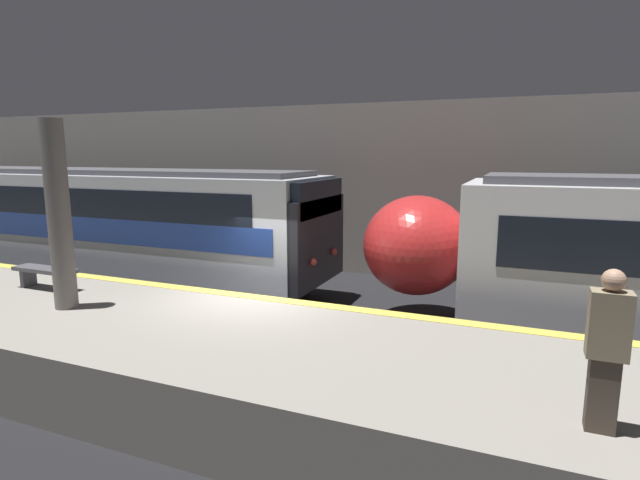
# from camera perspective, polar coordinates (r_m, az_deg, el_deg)

# --- Properties ---
(ground_plane) EXTENTS (120.00, 120.00, 0.00)m
(ground_plane) POSITION_cam_1_polar(r_m,az_deg,el_deg) (10.51, -7.07, -12.13)
(ground_plane) COLOR black
(platform) EXTENTS (40.00, 3.87, 1.13)m
(platform) POSITION_cam_1_polar(r_m,az_deg,el_deg) (8.80, -13.51, -12.90)
(platform) COLOR gray
(platform) RESTS_ON ground
(station_rear_barrier) EXTENTS (50.00, 0.15, 5.49)m
(station_rear_barrier) POSITION_cam_1_polar(r_m,az_deg,el_deg) (16.24, 5.00, 5.67)
(station_rear_barrier) COLOR #9E998E
(station_rear_barrier) RESTS_ON ground
(support_pillar_near) EXTENTS (0.40, 0.40, 3.41)m
(support_pillar_near) POSITION_cam_1_polar(r_m,az_deg,el_deg) (10.07, -27.68, 2.47)
(support_pillar_near) COLOR slate
(support_pillar_near) RESTS_ON platform
(train_boxy) EXTENTS (17.58, 3.04, 3.47)m
(train_boxy) POSITION_cam_1_polar(r_m,az_deg,el_deg) (17.55, -27.20, 1.79)
(train_boxy) COLOR black
(train_boxy) RESTS_ON ground
(person_waiting) EXTENTS (0.38, 0.24, 1.70)m
(person_waiting) POSITION_cam_1_polar(r_m,az_deg,el_deg) (5.84, 29.95, -10.56)
(person_waiting) COLOR #473D33
(person_waiting) RESTS_ON platform
(platform_bench) EXTENTS (1.50, 0.40, 0.45)m
(platform_bench) POSITION_cam_1_polar(r_m,az_deg,el_deg) (11.90, -28.89, -3.32)
(platform_bench) COLOR #4C4C51
(platform_bench) RESTS_ON platform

